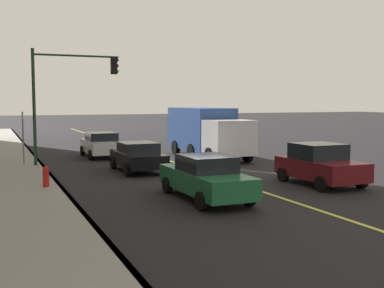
# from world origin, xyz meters

# --- Properties ---
(ground) EXTENTS (200.00, 200.00, 0.00)m
(ground) POSITION_xyz_m (0.00, 0.00, 0.00)
(ground) COLOR black
(sidewalk_slab) EXTENTS (80.00, 3.03, 0.15)m
(sidewalk_slab) POSITION_xyz_m (0.00, 8.34, 0.07)
(sidewalk_slab) COLOR gray
(sidewalk_slab) RESTS_ON ground
(curb_edge) EXTENTS (80.00, 0.16, 0.15)m
(curb_edge) POSITION_xyz_m (0.00, 6.91, 0.07)
(curb_edge) COLOR slate
(curb_edge) RESTS_ON ground
(lane_stripe_center) EXTENTS (80.00, 0.16, 0.01)m
(lane_stripe_center) POSITION_xyz_m (0.00, 0.00, 0.01)
(lane_stripe_center) COLOR #D8CC4C
(lane_stripe_center) RESTS_ON ground
(car_maroon) EXTENTS (3.83, 2.12, 1.67)m
(car_maroon) POSITION_xyz_m (-4.52, -2.96, 0.83)
(car_maroon) COLOR #591116
(car_maroon) RESTS_ON ground
(car_black) EXTENTS (4.04, 1.98, 1.41)m
(car_black) POSITION_xyz_m (1.95, 2.77, 0.73)
(car_black) COLOR black
(car_black) RESTS_ON ground
(car_green) EXTENTS (4.69, 1.90, 1.54)m
(car_green) POSITION_xyz_m (-5.36, 2.53, 0.77)
(car_green) COLOR #1E6038
(car_green) RESTS_ON ground
(car_white) EXTENTS (4.03, 1.97, 1.51)m
(car_white) POSITION_xyz_m (8.55, 3.13, 0.78)
(car_white) COLOR silver
(car_white) RESTS_ON ground
(truck_blue) EXTENTS (7.47, 2.58, 2.97)m
(truck_blue) POSITION_xyz_m (5.90, -2.71, 1.60)
(truck_blue) COLOR silver
(truck_blue) RESTS_ON ground
(traffic_light_mast) EXTENTS (0.28, 4.45, 6.01)m
(traffic_light_mast) POSITION_xyz_m (5.06, 5.58, 4.13)
(traffic_light_mast) COLOR #1E3823
(traffic_light_mast) RESTS_ON ground
(street_sign_post) EXTENTS (0.60, 0.08, 2.84)m
(street_sign_post) POSITION_xyz_m (6.09, 7.73, 1.67)
(street_sign_post) COLOR slate
(street_sign_post) RESTS_ON ground
(fire_hydrant) EXTENTS (0.24, 0.24, 0.94)m
(fire_hydrant) POSITION_xyz_m (-1.50, 7.43, 0.47)
(fire_hydrant) COLOR red
(fire_hydrant) RESTS_ON ground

